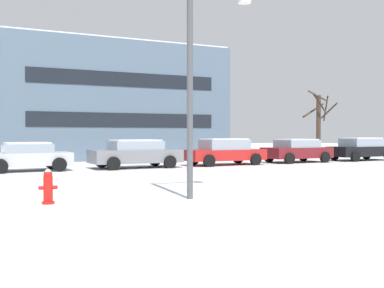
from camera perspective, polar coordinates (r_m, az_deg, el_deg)
The scene contains 9 objects.
fire_hydrant at distance 11.68m, azimuth -17.45°, elevation -5.05°, with size 0.44×0.30×0.85m.
street_lamp at distance 12.24m, azimuth 1.23°, elevation 9.79°, with size 1.92×0.36×5.72m.
parked_car_silver at distance 22.28m, azimuth -19.76°, elevation -1.43°, with size 3.87×2.27×1.32m.
parked_car_gray at distance 23.10m, azimuth -7.03°, elevation -1.16°, with size 4.53×2.27×1.42m.
parked_car_red at distance 25.15m, azimuth 4.05°, elevation -0.95°, with size 4.55×2.09×1.45m.
parked_car_maroon at distance 28.17m, azimuth 12.89°, elevation -0.77°, with size 4.18×2.24×1.40m.
parked_car_black at distance 31.51m, azimuth 20.28°, elevation -0.57°, with size 4.56×2.10×1.47m.
tree_far_right at distance 33.65m, azimuth 15.49°, elevation 2.59°, with size 2.02×2.03×4.78m.
building_far_right at distance 34.14m, azimuth -10.48°, elevation 4.96°, with size 15.23×9.43×7.86m.
Camera 1 is at (0.01, -13.05, 1.69)m, focal length 42.94 mm.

